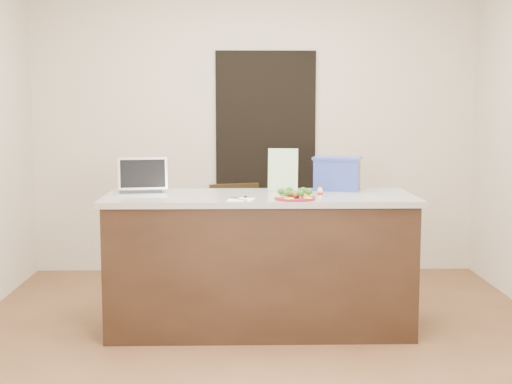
{
  "coord_description": "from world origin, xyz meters",
  "views": [
    {
      "loc": [
        -0.13,
        -4.46,
        1.51
      ],
      "look_at": [
        -0.03,
        0.2,
        0.94
      ],
      "focal_mm": 50.0,
      "sensor_mm": 36.0,
      "label": 1
    }
  ],
  "objects_px": {
    "napkin": "(241,200)",
    "yogurt_bottle": "(320,193)",
    "chair": "(234,234)",
    "plate": "(295,198)",
    "blue_box": "(337,173)",
    "laptop": "(142,184)",
    "island": "(260,262)"
  },
  "relations": [
    {
      "from": "plate",
      "to": "yogurt_bottle",
      "type": "bearing_deg",
      "value": 31.23
    },
    {
      "from": "island",
      "to": "plate",
      "type": "relative_size",
      "value": 7.96
    },
    {
      "from": "plate",
      "to": "island",
      "type": "bearing_deg",
      "value": 131.26
    },
    {
      "from": "napkin",
      "to": "blue_box",
      "type": "xyz_separation_m",
      "value": [
        0.68,
        0.53,
        0.12
      ]
    },
    {
      "from": "island",
      "to": "chair",
      "type": "xyz_separation_m",
      "value": [
        -0.18,
        0.77,
        0.05
      ]
    },
    {
      "from": "plate",
      "to": "chair",
      "type": "bearing_deg",
      "value": 111.3
    },
    {
      "from": "island",
      "to": "yogurt_bottle",
      "type": "distance_m",
      "value": 0.64
    },
    {
      "from": "blue_box",
      "to": "laptop",
      "type": "bearing_deg",
      "value": -159.22
    },
    {
      "from": "plate",
      "to": "blue_box",
      "type": "distance_m",
      "value": 0.62
    },
    {
      "from": "napkin",
      "to": "yogurt_bottle",
      "type": "relative_size",
      "value": 2.02
    },
    {
      "from": "napkin",
      "to": "chair",
      "type": "xyz_separation_m",
      "value": [
        -0.05,
        1.03,
        -0.41
      ]
    },
    {
      "from": "laptop",
      "to": "chair",
      "type": "bearing_deg",
      "value": 37.48
    },
    {
      "from": "island",
      "to": "plate",
      "type": "distance_m",
      "value": 0.57
    },
    {
      "from": "laptop",
      "to": "yogurt_bottle",
      "type": "bearing_deg",
      "value": -21.03
    },
    {
      "from": "yogurt_bottle",
      "to": "chair",
      "type": "xyz_separation_m",
      "value": [
        -0.57,
        0.91,
        -0.44
      ]
    },
    {
      "from": "yogurt_bottle",
      "to": "chair",
      "type": "height_order",
      "value": "yogurt_bottle"
    },
    {
      "from": "chair",
      "to": "plate",
      "type": "bearing_deg",
      "value": -84.18
    },
    {
      "from": "laptop",
      "to": "blue_box",
      "type": "relative_size",
      "value": 0.98
    },
    {
      "from": "napkin",
      "to": "blue_box",
      "type": "bearing_deg",
      "value": 37.81
    },
    {
      "from": "island",
      "to": "plate",
      "type": "bearing_deg",
      "value": -48.74
    },
    {
      "from": "napkin",
      "to": "island",
      "type": "bearing_deg",
      "value": 64.36
    },
    {
      "from": "plate",
      "to": "napkin",
      "type": "bearing_deg",
      "value": -176.57
    },
    {
      "from": "yogurt_bottle",
      "to": "laptop",
      "type": "bearing_deg",
      "value": 167.85
    },
    {
      "from": "plate",
      "to": "laptop",
      "type": "distance_m",
      "value": 1.08
    },
    {
      "from": "blue_box",
      "to": "plate",
      "type": "bearing_deg",
      "value": -109.03
    },
    {
      "from": "island",
      "to": "napkin",
      "type": "distance_m",
      "value": 0.55
    },
    {
      "from": "island",
      "to": "napkin",
      "type": "bearing_deg",
      "value": -115.64
    },
    {
      "from": "blue_box",
      "to": "chair",
      "type": "bearing_deg",
      "value": 159.95
    },
    {
      "from": "blue_box",
      "to": "chair",
      "type": "distance_m",
      "value": 1.03
    },
    {
      "from": "laptop",
      "to": "chair",
      "type": "relative_size",
      "value": 0.41
    },
    {
      "from": "napkin",
      "to": "plate",
      "type": "bearing_deg",
      "value": 3.43
    },
    {
      "from": "chair",
      "to": "blue_box",
      "type": "bearing_deg",
      "value": -50.1
    }
  ]
}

